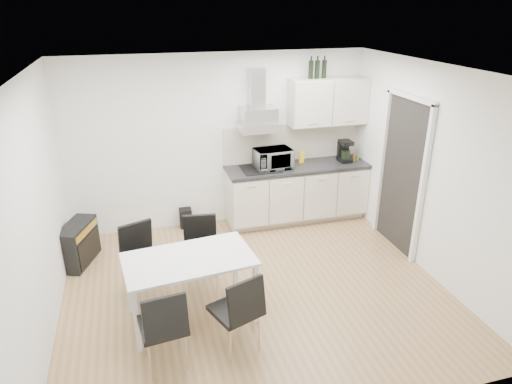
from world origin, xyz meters
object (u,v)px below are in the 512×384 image
(chair_far_right, at_px, (201,254))
(chair_near_right, at_px, (235,311))
(dining_table, at_px, (189,265))
(kitchenette, at_px, (299,170))
(chair_near_left, at_px, (163,326))
(chair_far_left, at_px, (144,262))
(guitar_amp, at_px, (78,244))
(floor_speaker, at_px, (186,218))

(chair_far_right, height_order, chair_near_right, same)
(dining_table, distance_m, chair_far_right, 0.66)
(kitchenette, height_order, chair_near_left, kitchenette)
(chair_far_left, distance_m, chair_near_right, 1.43)
(kitchenette, xyz_separation_m, chair_near_left, (-2.35, -2.68, -0.39))
(chair_far_left, relative_size, chair_near_left, 1.00)
(chair_far_left, height_order, guitar_amp, chair_far_left)
(chair_far_right, xyz_separation_m, chair_near_left, (-0.56, -1.22, 0.00))
(floor_speaker, bearing_deg, chair_far_right, -88.49)
(chair_far_left, xyz_separation_m, chair_far_right, (0.67, 0.00, 0.00))
(guitar_amp, bearing_deg, dining_table, -29.32)
(dining_table, xyz_separation_m, chair_far_left, (-0.46, 0.57, -0.22))
(chair_near_left, distance_m, floor_speaker, 2.92)
(kitchenette, distance_m, guitar_amp, 3.36)
(chair_far_right, height_order, chair_near_left, same)
(chair_far_left, bearing_deg, chair_near_right, 104.33)
(kitchenette, height_order, chair_far_left, kitchenette)
(chair_near_left, relative_size, chair_near_right, 1.00)
(dining_table, bearing_deg, chair_near_right, -65.51)
(chair_far_right, bearing_deg, chair_near_right, 104.86)
(chair_far_right, bearing_deg, chair_far_left, 8.39)
(chair_far_left, xyz_separation_m, floor_speaker, (0.68, 1.63, -0.29))
(chair_near_left, height_order, guitar_amp, chair_near_left)
(dining_table, relative_size, chair_far_right, 1.62)
(guitar_amp, bearing_deg, chair_near_left, -45.79)
(chair_far_right, height_order, guitar_amp, chair_far_right)
(chair_far_left, distance_m, chair_far_right, 0.67)
(chair_far_right, relative_size, chair_near_right, 1.00)
(chair_near_left, bearing_deg, chair_near_right, -3.45)
(kitchenette, relative_size, chair_far_right, 2.86)
(chair_near_left, xyz_separation_m, floor_speaker, (0.57, 2.85, -0.29))
(chair_near_right, bearing_deg, chair_far_right, 76.11)
(kitchenette, distance_m, chair_far_right, 2.35)
(chair_near_left, distance_m, chair_near_right, 0.70)
(kitchenette, height_order, guitar_amp, kitchenette)
(chair_near_right, bearing_deg, kitchenette, 37.26)
(kitchenette, bearing_deg, dining_table, -134.43)
(kitchenette, bearing_deg, chair_near_left, -131.22)
(kitchenette, relative_size, guitar_amp, 3.43)
(chair_near_left, relative_size, guitar_amp, 1.20)
(chair_far_left, bearing_deg, kitchenette, -169.56)
(guitar_amp, bearing_deg, chair_far_left, -28.78)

